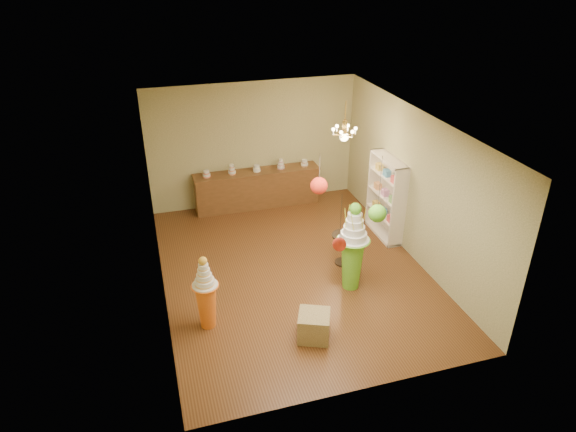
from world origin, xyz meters
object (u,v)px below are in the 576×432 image
object	(u,v)px
pedestal_orange	(206,299)
round_table	(344,245)
sideboard	(257,188)
pedestal_green	(352,252)

from	to	relation	value
pedestal_orange	round_table	distance (m)	3.13
pedestal_orange	sideboard	bearing A→B (deg)	65.91
pedestal_green	pedestal_orange	size ratio (longest dim) A/B	1.29
pedestal_green	round_table	world-z (taller)	pedestal_green
sideboard	round_table	world-z (taller)	sideboard
pedestal_green	sideboard	xyz separation A→B (m)	(-0.87, 3.81, -0.27)
sideboard	round_table	xyz separation A→B (m)	(1.05, -3.02, -0.05)
pedestal_green	pedestal_orange	distance (m)	2.76
pedestal_green	round_table	distance (m)	0.87
round_table	sideboard	bearing A→B (deg)	109.09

